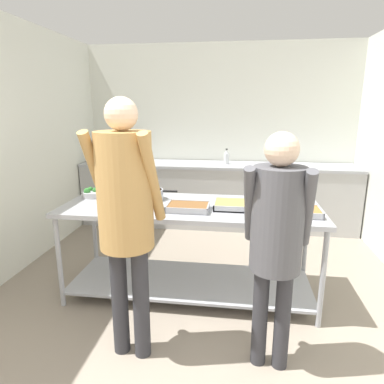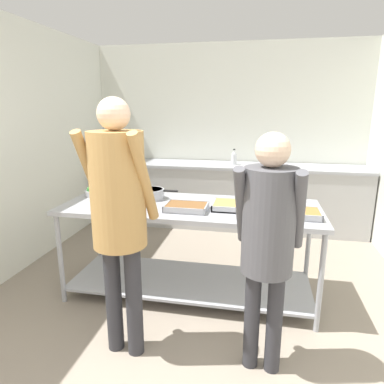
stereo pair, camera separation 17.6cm
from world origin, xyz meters
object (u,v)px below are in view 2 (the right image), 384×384
serving_tray_greens (186,207)px  serving_tray_vegetables (239,206)px  sauce_pan (152,193)px  water_bottle (234,157)px  guest_serving_left (119,204)px  guest_serving_right (268,231)px  plate_stack (117,196)px  broccoli_bowl (95,192)px  serving_tray_roast (295,213)px

serving_tray_greens → serving_tray_vegetables: (0.44, 0.12, 0.00)m
sauce_pan → water_bottle: bearing=70.9°
sauce_pan → water_bottle: size_ratio=1.73×
guest_serving_left → water_bottle: guest_serving_left is taller
sauce_pan → serving_tray_greens: (0.41, -0.30, -0.03)m
sauce_pan → serving_tray_greens: 0.50m
guest_serving_left → guest_serving_right: (0.98, 0.02, -0.13)m
plate_stack → serving_tray_vegetables: size_ratio=0.51×
plate_stack → serving_tray_greens: serving_tray_greens is taller
broccoli_bowl → guest_serving_left: (0.70, -1.03, 0.21)m
serving_tray_greens → guest_serving_right: (0.67, -0.70, 0.09)m
water_bottle → guest_serving_left: bearing=-100.6°
sauce_pan → guest_serving_right: guest_serving_right is taller
serving_tray_greens → serving_tray_roast: bearing=0.4°
plate_stack → guest_serving_right: guest_serving_right is taller
broccoli_bowl → serving_tray_greens: bearing=-16.9°
plate_stack → water_bottle: bearing=62.6°
plate_stack → serving_tray_vegetables: serving_tray_vegetables is taller
plate_stack → guest_serving_left: size_ratio=0.13×
plate_stack → serving_tray_vegetables: 1.20m
serving_tray_vegetables → guest_serving_left: 1.15m
serving_tray_roast → guest_serving_left: size_ratio=0.22×
serving_tray_greens → water_bottle: 2.17m
serving_tray_roast → guest_serving_left: 1.43m
water_bottle → serving_tray_greens: bearing=-96.3°
sauce_pan → guest_serving_right: size_ratio=0.24×
water_bottle → serving_tray_roast: bearing=-72.8°
broccoli_bowl → serving_tray_roast: (1.91, -0.30, -0.01)m
sauce_pan → guest_serving_left: bearing=-84.2°
guest_serving_left → guest_serving_right: size_ratio=1.13×
guest_serving_right → water_bottle: guest_serving_right is taller
broccoli_bowl → guest_serving_right: (1.68, -1.01, 0.08)m
serving_tray_vegetables → water_bottle: bearing=95.8°
sauce_pan → serving_tray_roast: bearing=-12.5°
guest_serving_left → water_bottle: (0.54, 2.88, -0.09)m
guest_serving_left → water_bottle: size_ratio=8.13×
sauce_pan → water_bottle: 1.97m
serving_tray_roast → guest_serving_right: bearing=-107.9°
broccoli_bowl → plate_stack: bearing=-11.6°
serving_tray_greens → serving_tray_vegetables: 0.46m
serving_tray_greens → serving_tray_roast: size_ratio=0.90×
broccoli_bowl → sauce_pan: 0.60m
broccoli_bowl → serving_tray_vegetables: (1.45, -0.18, -0.01)m
serving_tray_vegetables → serving_tray_roast: size_ratio=1.12×
sauce_pan → serving_tray_greens: bearing=-36.0°
serving_tray_vegetables → guest_serving_left: size_ratio=0.25×
serving_tray_vegetables → serving_tray_roast: (0.46, -0.12, -0.00)m
plate_stack → serving_tray_roast: size_ratio=0.57×
serving_tray_greens → serving_tray_vegetables: size_ratio=0.80×
guest_serving_left → sauce_pan: bearing=95.8°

